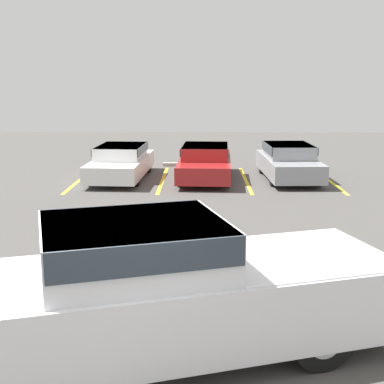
{
  "coord_description": "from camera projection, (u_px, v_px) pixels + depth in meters",
  "views": [
    {
      "loc": [
        1.05,
        -5.97,
        3.51
      ],
      "look_at": [
        0.89,
        5.85,
        1.0
      ],
      "focal_mm": 50.0,
      "sensor_mm": 36.0,
      "label": 1
    }
  ],
  "objects": [
    {
      "name": "ground_plane",
      "position": [
        113.0,
        369.0,
        6.58
      ],
      "size": [
        60.0,
        60.0,
        0.0
      ],
      "primitive_type": "plane",
      "color": "#4C4947"
    },
    {
      "name": "parked_sedan_a",
      "position": [
        121.0,
        161.0,
        19.11
      ],
      "size": [
        1.98,
        4.71,
        1.19
      ],
      "rotation": [
        0.0,
        0.0,
        -1.62
      ],
      "color": "silver",
      "rests_on": "ground_plane"
    },
    {
      "name": "stall_stripe_a",
      "position": [
        80.0,
        179.0,
        19.02
      ],
      "size": [
        0.12,
        5.1,
        0.01
      ],
      "primitive_type": "cube",
      "color": "yellow",
      "rests_on": "ground_plane"
    },
    {
      "name": "parked_sedan_b",
      "position": [
        205.0,
        161.0,
        18.97
      ],
      "size": [
        2.0,
        4.63,
        1.21
      ],
      "rotation": [
        0.0,
        0.0,
        -1.62
      ],
      "color": "maroon",
      "rests_on": "ground_plane"
    },
    {
      "name": "stall_stripe_c",
      "position": [
        246.0,
        180.0,
        18.94
      ],
      "size": [
        0.12,
        5.1,
        0.01
      ],
      "primitive_type": "cube",
      "color": "yellow",
      "rests_on": "ground_plane"
    },
    {
      "name": "wheel_stop_curb",
      "position": [
        186.0,
        164.0,
        21.92
      ],
      "size": [
        1.9,
        0.2,
        0.14
      ],
      "primitive_type": "cube",
      "color": "#B7B2A8",
      "rests_on": "ground_plane"
    },
    {
      "name": "stall_stripe_d",
      "position": [
        329.0,
        180.0,
        18.9
      ],
      "size": [
        0.12,
        5.1,
        0.01
      ],
      "primitive_type": "cube",
      "color": "yellow",
      "rests_on": "ground_plane"
    },
    {
      "name": "stall_stripe_b",
      "position": [
        163.0,
        180.0,
        18.98
      ],
      "size": [
        0.12,
        5.1,
        0.01
      ],
      "primitive_type": "cube",
      "color": "yellow",
      "rests_on": "ground_plane"
    },
    {
      "name": "parked_sedan_c",
      "position": [
        289.0,
        161.0,
        18.97
      ],
      "size": [
        1.87,
        4.32,
        1.25
      ],
      "rotation": [
        0.0,
        0.0,
        -1.53
      ],
      "color": "gray",
      "rests_on": "ground_plane"
    },
    {
      "name": "pickup_truck",
      "position": [
        160.0,
        290.0,
        6.72
      ],
      "size": [
        6.44,
        3.71,
        1.82
      ],
      "rotation": [
        0.0,
        0.0,
        0.3
      ],
      "color": "silver",
      "rests_on": "ground_plane"
    }
  ]
}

